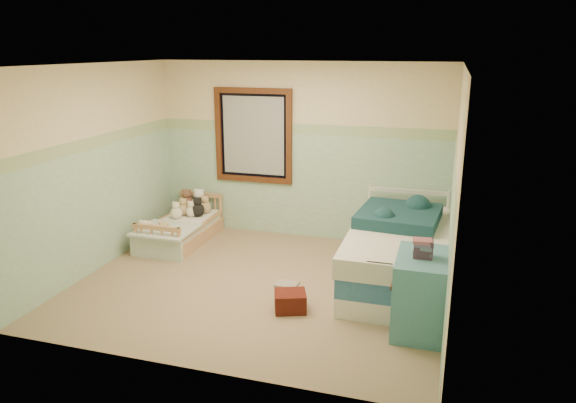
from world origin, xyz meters
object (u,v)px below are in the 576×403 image
(toddler_bed_frame, at_px, (182,235))
(floor_book, at_px, (287,284))
(red_pillow, at_px, (290,301))
(plush_floor_tan, at_px, (165,239))
(twin_bed_frame, at_px, (398,274))
(plush_floor_cream, at_px, (146,240))
(dresser, at_px, (420,293))

(toddler_bed_frame, distance_m, floor_book, 2.11)
(red_pillow, relative_size, floor_book, 1.28)
(toddler_bed_frame, xyz_separation_m, plush_floor_tan, (-0.12, -0.28, 0.03))
(twin_bed_frame, relative_size, floor_book, 8.52)
(plush_floor_tan, distance_m, twin_bed_frame, 3.23)
(toddler_bed_frame, xyz_separation_m, plush_floor_cream, (-0.32, -0.43, 0.05))
(plush_floor_tan, bearing_deg, floor_book, -19.68)
(toddler_bed_frame, relative_size, dresser, 1.82)
(toddler_bed_frame, distance_m, twin_bed_frame, 3.15)
(dresser, bearing_deg, plush_floor_tan, 159.69)
(dresser, xyz_separation_m, red_pillow, (-1.32, 0.01, -0.28))
(plush_floor_cream, height_order, twin_bed_frame, plush_floor_cream)
(toddler_bed_frame, bearing_deg, dresser, -24.91)
(red_pillow, distance_m, floor_book, 0.63)
(dresser, distance_m, floor_book, 1.69)
(toddler_bed_frame, xyz_separation_m, dresser, (3.40, -1.58, 0.29))
(red_pillow, bearing_deg, plush_floor_cream, 154.69)
(plush_floor_cream, bearing_deg, plush_floor_tan, 37.64)
(floor_book, bearing_deg, dresser, -17.56)
(floor_book, bearing_deg, red_pillow, -65.91)
(toddler_bed_frame, height_order, twin_bed_frame, twin_bed_frame)
(plush_floor_tan, height_order, red_pillow, plush_floor_tan)
(plush_floor_cream, xyz_separation_m, plush_floor_tan, (0.20, 0.15, -0.02))
(plush_floor_cream, relative_size, twin_bed_frame, 0.13)
(plush_floor_cream, height_order, dresser, dresser)
(twin_bed_frame, bearing_deg, plush_floor_cream, 178.26)
(plush_floor_cream, relative_size, plush_floor_tan, 1.15)
(plush_floor_tan, bearing_deg, red_pillow, -30.37)
(toddler_bed_frame, bearing_deg, plush_floor_cream, -126.19)
(red_pillow, xyz_separation_m, floor_book, (-0.22, 0.58, -0.09))
(toddler_bed_frame, distance_m, dresser, 3.76)
(twin_bed_frame, bearing_deg, red_pillow, -134.62)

